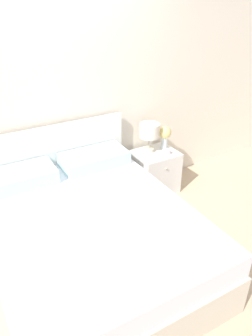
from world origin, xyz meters
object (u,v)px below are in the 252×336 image
Objects in this scene: nightstand at (155,172)px; table_lamp at (149,132)px; flower_vase at (165,134)px; teacup at (168,152)px; bed at (89,236)px.

table_lamp reaches higher than nightstand.
flower_vase is 2.77× the size of teacup.
nightstand is (1.19, 0.72, -0.05)m from bed.
flower_vase is 0.22m from teacup.
table_lamp is 3.38× the size of teacup.
nightstand is at bearing -42.80° from table_lamp.
flower_vase reaches higher than teacup.
nightstand is at bearing 31.11° from bed.
table_lamp is 0.21m from flower_vase.
bed is 1.58m from flower_vase.
bed is 7.08× the size of flower_vase.
flower_vase is (0.14, 0.04, 0.44)m from nightstand.
bed is at bearing -145.36° from table_lamp.
table_lamp reaches higher than flower_vase.
nightstand is 0.47m from flower_vase.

